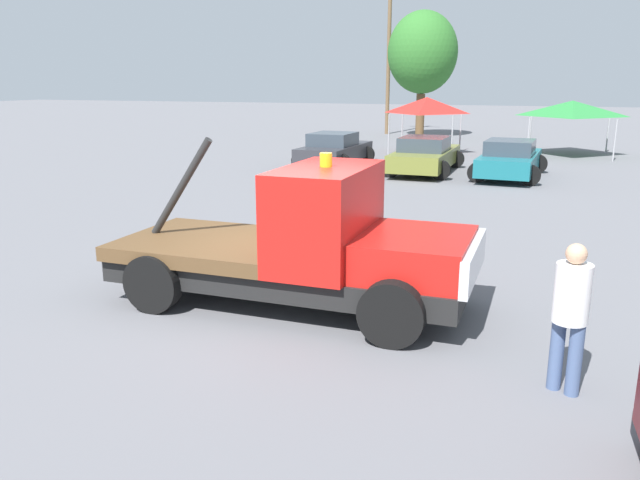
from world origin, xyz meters
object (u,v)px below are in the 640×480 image
Objects in this scene: parked_car_charcoal at (334,150)px; canopy_tent_red at (427,105)px; tree_left at (423,53)px; canopy_tent_green at (572,108)px; person_near_truck at (571,308)px; utility_pole at (389,44)px; parked_car_teal at (510,159)px; tow_truck at (310,247)px; parked_car_olive at (425,155)px.

canopy_tent_red is (2.63, 5.60, 1.57)m from parked_car_charcoal.
canopy_tent_green is at bearing -40.85° from tree_left.
parked_car_charcoal is 1.53× the size of canopy_tent_red.
person_near_truck is 0.38× the size of parked_car_charcoal.
person_near_truck is at bearing -73.07° from utility_pole.
canopy_tent_green is (8.94, 7.08, 1.46)m from parked_car_charcoal.
canopy_tent_red is (-4.14, 6.43, 1.57)m from parked_car_teal.
utility_pole is (-9.92, 32.58, 4.50)m from person_near_truck.
utility_pole is (-10.60, 8.62, 3.37)m from canopy_tent_green.
person_near_truck is at bearing -23.59° from tow_truck.
canopy_tent_green reaches higher than parked_car_charcoal.
tow_truck is at bearing -175.46° from parked_car_olive.
parked_car_teal is 8.33m from canopy_tent_green.
tow_truck reaches higher than parked_car_olive.
tow_truck is 21.00m from canopy_tent_red.
canopy_tent_red is at bearing -77.52° from tree_left.
tow_truck is 1.90× the size of canopy_tent_red.
parked_car_charcoal is at bearing -92.97° from tree_left.
canopy_tent_green is (2.16, 7.91, 1.46)m from parked_car_teal.
tree_left is 2.90m from utility_pole.
parked_car_olive is 1.39× the size of canopy_tent_green.
tow_truck is 14.73m from parked_car_olive.
canopy_tent_red is at bearing -166.82° from canopy_tent_green.
canopy_tent_green is (6.31, 1.48, -0.11)m from canopy_tent_red.
person_near_truck is 0.16× the size of utility_pole.
utility_pole is (-8.43, 16.53, 4.83)m from parked_car_teal.
person_near_truck is 34.35m from utility_pole.
tree_left is at bearing -0.59° from parked_car_charcoal.
tow_truck reaches higher than canopy_tent_green.
person_near_truck is 0.35× the size of parked_car_olive.
tow_truck is 3.25× the size of person_near_truck.
tree_left reaches higher than canopy_tent_red.
parked_car_olive is at bearing -96.20° from parked_car_charcoal.
parked_car_charcoal is 6.39m from canopy_tent_red.
parked_car_charcoal is 0.95× the size of parked_car_teal.
parked_car_olive is 1.69× the size of canopy_tent_red.
canopy_tent_green is 14.07m from utility_pole.
tow_truck is 1.12× the size of parked_car_olive.
parked_car_charcoal is (-4.66, 15.26, -0.28)m from tow_truck.
canopy_tent_red is 0.40× the size of tree_left.
parked_car_teal is at bearing 82.22° from tow_truck.
tree_left reaches higher than canopy_tent_green.
person_near_truck is at bearing -91.63° from canopy_tent_green.
tow_truck is at bearing -84.45° from canopy_tent_red.
parked_car_olive is at bearing 94.15° from tow_truck.
parked_car_charcoal is 1.26× the size of canopy_tent_green.
parked_car_teal is (3.04, -0.26, -0.00)m from parked_car_olive.
parked_car_olive is at bearing 41.62° from person_near_truck.
parked_car_olive is (-4.52, 16.31, -0.33)m from person_near_truck.
canopy_tent_red reaches higher than parked_car_teal.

